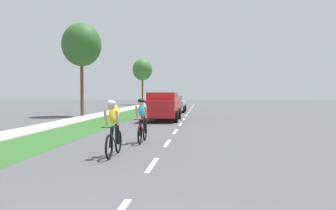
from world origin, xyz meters
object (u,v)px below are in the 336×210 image
(cyclist_lead, at_px, (114,127))
(street_tree_near, at_px, (82,45))
(street_tree_far, at_px, (142,70))
(cyclist_trailing, at_px, (142,120))
(suv_red, at_px, (163,106))
(sedan_silver, at_px, (175,104))

(cyclist_lead, xyz_separation_m, street_tree_near, (-6.55, 16.14, 4.53))
(street_tree_near, relative_size, street_tree_far, 1.05)
(cyclist_trailing, height_order, suv_red, suv_red)
(street_tree_near, distance_m, street_tree_far, 24.75)
(cyclist_trailing, xyz_separation_m, suv_red, (-0.38, 9.82, 0.14))
(cyclist_trailing, bearing_deg, street_tree_far, 99.71)
(sedan_silver, bearing_deg, suv_red, -90.09)
(suv_red, xyz_separation_m, street_tree_near, (-6.51, 3.56, 4.39))
(suv_red, relative_size, sedan_silver, 1.09)
(street_tree_near, xyz_separation_m, street_tree_far, (0.37, 24.75, -0.29))
(street_tree_far, bearing_deg, cyclist_trailing, -80.29)
(cyclist_trailing, relative_size, sedan_silver, 0.40)
(cyclist_lead, bearing_deg, street_tree_near, 112.08)
(cyclist_trailing, xyz_separation_m, street_tree_near, (-6.89, 13.38, 4.53))
(cyclist_lead, bearing_deg, suv_red, 90.19)
(cyclist_trailing, height_order, street_tree_near, street_tree_near)
(suv_red, xyz_separation_m, sedan_silver, (0.02, 9.53, -0.18))
(sedan_silver, height_order, street_tree_far, street_tree_far)
(suv_red, relative_size, street_tree_far, 0.71)
(sedan_silver, relative_size, street_tree_far, 0.65)
(cyclist_lead, distance_m, street_tree_far, 41.57)
(sedan_silver, relative_size, street_tree_near, 0.62)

